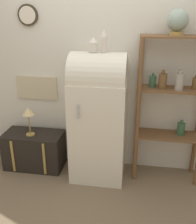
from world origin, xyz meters
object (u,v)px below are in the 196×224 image
refrigerator (99,116)px  desk_lamp (28,114)px  suitcase_trunk (34,150)px  globe (178,21)px  vase_center (104,41)px  vase_left (93,45)px

refrigerator → desk_lamp: 0.89m
suitcase_trunk → globe: (1.69, 0.07, 1.64)m
vase_center → desk_lamp: size_ratio=0.67×
globe → vase_left: (-0.87, -0.12, -0.25)m
suitcase_trunk → desk_lamp: desk_lamp is taller
refrigerator → suitcase_trunk: (-0.87, 0.04, -0.57)m
refrigerator → vase_center: (0.06, -0.01, 0.86)m
desk_lamp → suitcase_trunk: bearing=72.6°
globe → vase_center: bearing=-170.8°
suitcase_trunk → globe: globe is taller
refrigerator → vase_left: size_ratio=9.74×
globe → vase_center: 0.79m
suitcase_trunk → vase_left: (0.82, -0.05, 1.39)m
globe → vase_center: globe is taller
globe → vase_left: size_ratio=1.65×
suitcase_trunk → vase_left: vase_left is taller
refrigerator → vase_center: size_ratio=6.29×
vase_center → desk_lamp: (-0.95, 0.01, -0.90)m
globe → vase_center: size_ratio=1.06×
desk_lamp → vase_center: bearing=-0.4°
refrigerator → vase_left: 0.82m
refrigerator → desk_lamp: refrigerator is taller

